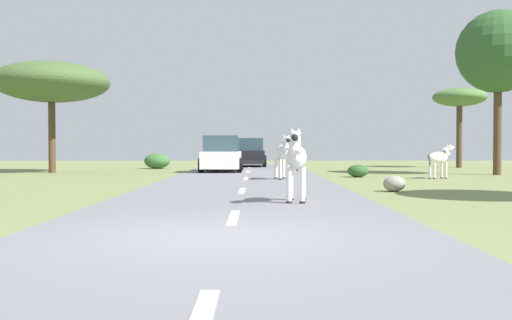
# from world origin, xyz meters

# --- Properties ---
(ground_plane) EXTENTS (90.00, 90.00, 0.00)m
(ground_plane) POSITION_xyz_m (0.00, 0.00, 0.00)
(ground_plane) COLOR olive
(road) EXTENTS (6.00, 64.00, 0.05)m
(road) POSITION_xyz_m (0.11, 0.00, 0.03)
(road) COLOR slate
(road) RESTS_ON ground_plane
(lane_markings) EXTENTS (0.16, 56.00, 0.01)m
(lane_markings) POSITION_xyz_m (0.11, -1.00, 0.05)
(lane_markings) COLOR silver
(lane_markings) RESTS_ON road
(zebra_0) EXTENTS (0.56, 1.70, 1.60)m
(zebra_0) POSITION_xyz_m (1.37, 4.70, 1.01)
(zebra_0) COLOR silver
(zebra_0) RESTS_ON road
(zebra_1) EXTENTS (0.65, 1.74, 1.65)m
(zebra_1) POSITION_xyz_m (1.47, 13.46, 1.04)
(zebra_1) COLOR silver
(zebra_1) RESTS_ON road
(zebra_2) EXTENTS (1.34, 0.87, 1.37)m
(zebra_2) POSITION_xyz_m (7.71, 14.85, 0.82)
(zebra_2) COLOR silver
(zebra_2) RESTS_ON ground_plane
(car_0) EXTENTS (2.02, 4.34, 1.74)m
(car_0) POSITION_xyz_m (-1.18, 20.40, 0.85)
(car_0) COLOR white
(car_0) RESTS_ON road
(car_1) EXTENTS (2.03, 4.34, 1.74)m
(car_1) POSITION_xyz_m (0.10, 28.01, 0.85)
(car_1) COLOR black
(car_1) RESTS_ON road
(tree_3) EXTENTS (3.16, 3.16, 4.78)m
(tree_3) POSITION_xyz_m (12.70, 26.82, 4.14)
(tree_3) COLOR #4C3823
(tree_3) RESTS_ON ground_plane
(tree_4) EXTENTS (5.47, 5.47, 5.31)m
(tree_4) POSITION_xyz_m (-9.32, 19.92, 4.34)
(tree_4) COLOR #4C3823
(tree_4) RESTS_ON ground_plane
(tree_5) EXTENTS (3.66, 3.66, 7.32)m
(tree_5) POSITION_xyz_m (11.26, 17.91, 5.46)
(tree_5) COLOR #4C3823
(tree_5) RESTS_ON ground_plane
(bush_0) EXTENTS (1.47, 1.32, 0.88)m
(bush_0) POSITION_xyz_m (-5.18, 25.24, 0.44)
(bush_0) COLOR #386633
(bush_0) RESTS_ON ground_plane
(bush_1) EXTENTS (0.87, 0.78, 0.52)m
(bush_1) POSITION_xyz_m (4.71, 15.98, 0.26)
(bush_1) COLOR #2D5628
(bush_1) RESTS_ON ground_plane
(rock_1) EXTENTS (0.61, 0.61, 0.44)m
(rock_1) POSITION_xyz_m (4.36, 8.29, 0.22)
(rock_1) COLOR gray
(rock_1) RESTS_ON ground_plane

